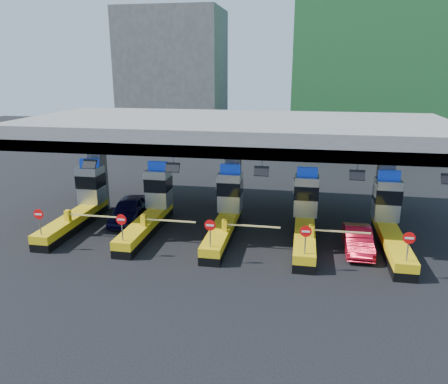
# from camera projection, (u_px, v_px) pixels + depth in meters

# --- Properties ---
(ground) EXTENTS (120.00, 120.00, 0.00)m
(ground) POSITION_uv_depth(u_px,v_px,m) (225.00, 233.00, 28.11)
(ground) COLOR black
(ground) RESTS_ON ground
(toll_canopy) EXTENTS (28.00, 12.09, 7.00)m
(toll_canopy) POSITION_uv_depth(u_px,v_px,m) (233.00, 132.00, 29.12)
(toll_canopy) COLOR slate
(toll_canopy) RESTS_ON ground
(toll_lane_far_left) EXTENTS (4.43, 8.00, 4.16)m
(toll_lane_far_left) POSITION_uv_depth(u_px,v_px,m) (82.00, 203.00, 29.71)
(toll_lane_far_left) COLOR black
(toll_lane_far_left) RESTS_ON ground
(toll_lane_left) EXTENTS (4.43, 8.00, 4.16)m
(toll_lane_left) POSITION_uv_depth(u_px,v_px,m) (152.00, 207.00, 28.85)
(toll_lane_left) COLOR black
(toll_lane_left) RESTS_ON ground
(toll_lane_center) EXTENTS (4.43, 8.00, 4.16)m
(toll_lane_center) POSITION_uv_depth(u_px,v_px,m) (226.00, 211.00, 27.99)
(toll_lane_center) COLOR black
(toll_lane_center) RESTS_ON ground
(toll_lane_right) EXTENTS (4.43, 8.00, 4.16)m
(toll_lane_right) POSITION_uv_depth(u_px,v_px,m) (305.00, 216.00, 27.12)
(toll_lane_right) COLOR black
(toll_lane_right) RESTS_ON ground
(toll_lane_far_right) EXTENTS (4.43, 8.00, 4.16)m
(toll_lane_far_right) POSITION_uv_depth(u_px,v_px,m) (390.00, 221.00, 26.26)
(toll_lane_far_right) COLOR black
(toll_lane_far_right) RESTS_ON ground
(bg_building_scaffold) EXTENTS (18.00, 12.00, 28.00)m
(bg_building_scaffold) POSITION_uv_depth(u_px,v_px,m) (371.00, 35.00, 52.40)
(bg_building_scaffold) COLOR #1E5926
(bg_building_scaffold) RESTS_ON ground
(bg_building_concrete) EXTENTS (14.00, 10.00, 18.00)m
(bg_building_concrete) POSITION_uv_depth(u_px,v_px,m) (173.00, 76.00, 62.06)
(bg_building_concrete) COLOR #4C4C49
(bg_building_concrete) RESTS_ON ground
(van) EXTENTS (2.44, 5.09, 1.68)m
(van) POSITION_uv_depth(u_px,v_px,m) (129.00, 209.00, 30.13)
(van) COLOR black
(van) RESTS_ON ground
(red_car) EXTENTS (1.50, 4.29, 1.41)m
(red_car) POSITION_uv_depth(u_px,v_px,m) (358.00, 240.00, 25.20)
(red_car) COLOR red
(red_car) RESTS_ON ground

